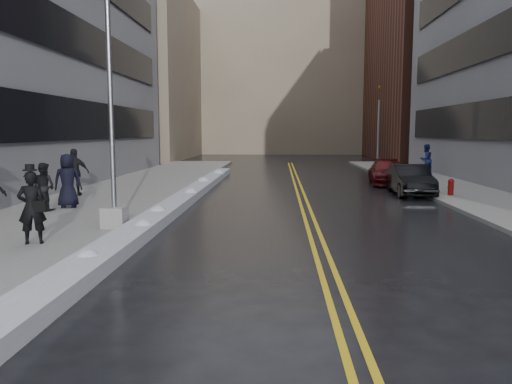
# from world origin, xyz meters

# --- Properties ---
(ground) EXTENTS (160.00, 160.00, 0.00)m
(ground) POSITION_xyz_m (0.00, 0.00, 0.00)
(ground) COLOR black
(ground) RESTS_ON ground
(sidewalk_west) EXTENTS (5.50, 50.00, 0.15)m
(sidewalk_west) POSITION_xyz_m (-5.75, 10.00, 0.07)
(sidewalk_west) COLOR gray
(sidewalk_west) RESTS_ON ground
(sidewalk_east) EXTENTS (4.00, 50.00, 0.15)m
(sidewalk_east) POSITION_xyz_m (10.00, 10.00, 0.07)
(sidewalk_east) COLOR gray
(sidewalk_east) RESTS_ON ground
(lane_line_left) EXTENTS (0.12, 50.00, 0.01)m
(lane_line_left) POSITION_xyz_m (2.35, 10.00, 0.00)
(lane_line_left) COLOR gold
(lane_line_left) RESTS_ON ground
(lane_line_right) EXTENTS (0.12, 50.00, 0.01)m
(lane_line_right) POSITION_xyz_m (2.65, 10.00, 0.00)
(lane_line_right) COLOR gold
(lane_line_right) RESTS_ON ground
(snow_ridge) EXTENTS (0.90, 30.00, 0.34)m
(snow_ridge) POSITION_xyz_m (-2.45, 8.00, 0.17)
(snow_ridge) COLOR silver
(snow_ridge) RESTS_ON ground
(building_west_far) EXTENTS (14.00, 22.00, 18.00)m
(building_west_far) POSITION_xyz_m (-15.50, 44.00, 9.00)
(building_west_far) COLOR gray
(building_west_far) RESTS_ON ground
(building_east_far) EXTENTS (14.00, 20.00, 28.00)m
(building_east_far) POSITION_xyz_m (19.00, 42.00, 14.00)
(building_east_far) COLOR #562D21
(building_east_far) RESTS_ON ground
(building_far) EXTENTS (36.00, 16.00, 22.00)m
(building_far) POSITION_xyz_m (2.00, 60.00, 11.00)
(building_far) COLOR gray
(building_far) RESTS_ON ground
(lamppost) EXTENTS (0.65, 0.65, 7.62)m
(lamppost) POSITION_xyz_m (-3.30, 2.00, 2.53)
(lamppost) COLOR gray
(lamppost) RESTS_ON sidewalk_west
(fire_hydrant) EXTENTS (0.26, 0.26, 0.73)m
(fire_hydrant) POSITION_xyz_m (9.00, 10.00, 0.55)
(fire_hydrant) COLOR maroon
(fire_hydrant) RESTS_ON sidewalk_east
(traffic_signal) EXTENTS (0.16, 0.20, 6.00)m
(traffic_signal) POSITION_xyz_m (8.50, 24.00, 3.40)
(traffic_signal) COLOR gray
(traffic_signal) RESTS_ON sidewalk_east
(pedestrian_fedora) EXTENTS (0.77, 0.62, 1.82)m
(pedestrian_fedora) POSITION_xyz_m (-4.62, -0.21, 1.06)
(pedestrian_fedora) COLOR black
(pedestrian_fedora) RESTS_ON sidewalk_west
(pedestrian_b) EXTENTS (0.96, 0.83, 1.69)m
(pedestrian_b) POSITION_xyz_m (-6.79, 4.95, 1.00)
(pedestrian_b) COLOR black
(pedestrian_b) RESTS_ON sidewalk_west
(pedestrian_c) EXTENTS (1.09, 0.85, 1.98)m
(pedestrian_c) POSITION_xyz_m (-6.24, 5.69, 1.14)
(pedestrian_c) COLOR black
(pedestrian_c) RESTS_ON sidewalk_west
(pedestrian_d) EXTENTS (1.24, 0.62, 2.05)m
(pedestrian_d) POSITION_xyz_m (-7.36, 9.04, 1.17)
(pedestrian_d) COLOR black
(pedestrian_d) RESTS_ON sidewalk_west
(pedestrian_east) EXTENTS (1.21, 1.14, 1.97)m
(pedestrian_east) POSITION_xyz_m (10.94, 20.60, 1.14)
(pedestrian_east) COLOR navy
(pedestrian_east) RESTS_ON sidewalk_east
(car_black) EXTENTS (1.62, 4.33, 1.41)m
(car_black) POSITION_xyz_m (7.50, 11.05, 0.71)
(car_black) COLOR black
(car_black) RESTS_ON ground
(car_maroon) EXTENTS (2.40, 4.87, 1.36)m
(car_maroon) POSITION_xyz_m (7.50, 15.84, 0.68)
(car_maroon) COLOR #470B0D
(car_maroon) RESTS_ON ground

